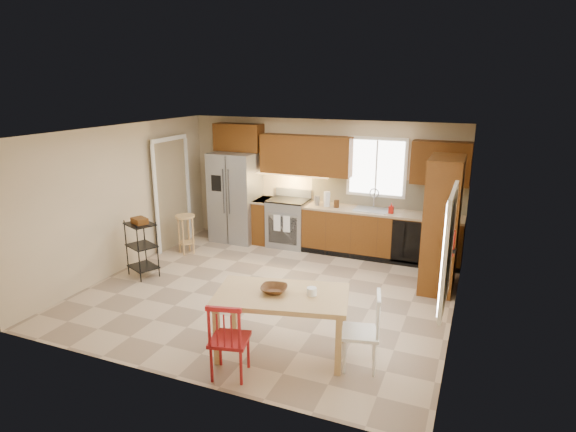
% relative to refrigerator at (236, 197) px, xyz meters
% --- Properties ---
extents(floor, '(5.50, 5.50, 0.00)m').
position_rel_refrigerator_xyz_m(floor, '(1.70, -2.12, -0.91)').
color(floor, tan).
rests_on(floor, ground).
extents(ceiling, '(5.50, 5.00, 0.02)m').
position_rel_refrigerator_xyz_m(ceiling, '(1.70, -2.12, 1.59)').
color(ceiling, silver).
rests_on(ceiling, ground).
extents(wall_back, '(5.50, 0.02, 2.50)m').
position_rel_refrigerator_xyz_m(wall_back, '(1.70, 0.38, 0.34)').
color(wall_back, '#CCB793').
rests_on(wall_back, ground).
extents(wall_front, '(5.50, 0.02, 2.50)m').
position_rel_refrigerator_xyz_m(wall_front, '(1.70, -4.62, 0.34)').
color(wall_front, '#CCB793').
rests_on(wall_front, ground).
extents(wall_left, '(0.02, 5.00, 2.50)m').
position_rel_refrigerator_xyz_m(wall_left, '(-1.05, -2.12, 0.34)').
color(wall_left, '#CCB793').
rests_on(wall_left, ground).
extents(wall_right, '(0.02, 5.00, 2.50)m').
position_rel_refrigerator_xyz_m(wall_right, '(4.45, -2.12, 0.34)').
color(wall_right, '#CCB793').
rests_on(wall_right, ground).
extents(refrigerator, '(0.92, 0.75, 1.82)m').
position_rel_refrigerator_xyz_m(refrigerator, '(0.00, 0.00, 0.00)').
color(refrigerator, gray).
rests_on(refrigerator, floor).
extents(range_stove, '(0.76, 0.63, 0.92)m').
position_rel_refrigerator_xyz_m(range_stove, '(1.15, 0.06, -0.45)').
color(range_stove, gray).
rests_on(range_stove, floor).
extents(base_cabinet_narrow, '(0.30, 0.60, 0.90)m').
position_rel_refrigerator_xyz_m(base_cabinet_narrow, '(0.60, 0.08, -0.46)').
color(base_cabinet_narrow, '#5B3310').
rests_on(base_cabinet_narrow, floor).
extents(base_cabinet_run, '(2.92, 0.60, 0.90)m').
position_rel_refrigerator_xyz_m(base_cabinet_run, '(2.99, 0.08, -0.46)').
color(base_cabinet_run, '#5B3310').
rests_on(base_cabinet_run, floor).
extents(dishwasher, '(0.60, 0.02, 0.78)m').
position_rel_refrigerator_xyz_m(dishwasher, '(3.55, -0.22, -0.46)').
color(dishwasher, black).
rests_on(dishwasher, floor).
extents(backsplash, '(2.92, 0.03, 0.55)m').
position_rel_refrigerator_xyz_m(backsplash, '(2.99, 0.36, 0.27)').
color(backsplash, beige).
rests_on(backsplash, wall_back).
extents(upper_over_fridge, '(1.00, 0.35, 0.55)m').
position_rel_refrigerator_xyz_m(upper_over_fridge, '(0.00, 0.20, 1.19)').
color(upper_over_fridge, '#5E350F').
rests_on(upper_over_fridge, wall_back).
extents(upper_left_block, '(1.80, 0.35, 0.75)m').
position_rel_refrigerator_xyz_m(upper_left_block, '(1.45, 0.20, 0.92)').
color(upper_left_block, '#5E350F').
rests_on(upper_left_block, wall_back).
extents(upper_right_block, '(1.00, 0.35, 0.75)m').
position_rel_refrigerator_xyz_m(upper_right_block, '(3.95, 0.20, 0.92)').
color(upper_right_block, '#5E350F').
rests_on(upper_right_block, wall_back).
extents(window_back, '(1.12, 0.04, 1.12)m').
position_rel_refrigerator_xyz_m(window_back, '(2.80, 0.35, 0.74)').
color(window_back, white).
rests_on(window_back, wall_back).
extents(sink, '(0.62, 0.46, 0.16)m').
position_rel_refrigerator_xyz_m(sink, '(2.80, 0.08, -0.05)').
color(sink, gray).
rests_on(sink, base_cabinet_run).
extents(undercab_glow, '(1.60, 0.30, 0.01)m').
position_rel_refrigerator_xyz_m(undercab_glow, '(1.15, 0.17, 0.52)').
color(undercab_glow, '#FFBF66').
rests_on(undercab_glow, wall_back).
extents(soap_bottle, '(0.09, 0.09, 0.19)m').
position_rel_refrigerator_xyz_m(soap_bottle, '(3.18, -0.02, 0.09)').
color(soap_bottle, '#AC140B').
rests_on(soap_bottle, base_cabinet_run).
extents(paper_towel, '(0.12, 0.12, 0.28)m').
position_rel_refrigerator_xyz_m(paper_towel, '(1.95, 0.03, 0.13)').
color(paper_towel, white).
rests_on(paper_towel, base_cabinet_run).
extents(canister_steel, '(0.11, 0.11, 0.18)m').
position_rel_refrigerator_xyz_m(canister_steel, '(1.75, 0.03, 0.08)').
color(canister_steel, gray).
rests_on(canister_steel, base_cabinet_run).
extents(canister_wood, '(0.10, 0.10, 0.14)m').
position_rel_refrigerator_xyz_m(canister_wood, '(2.15, -0.00, 0.06)').
color(canister_wood, '#4C2F14').
rests_on(canister_wood, base_cabinet_run).
extents(pantry, '(0.50, 0.95, 2.10)m').
position_rel_refrigerator_xyz_m(pantry, '(4.13, -0.93, 0.14)').
color(pantry, '#5B3310').
rests_on(pantry, floor).
extents(fire_extinguisher, '(0.12, 0.12, 0.36)m').
position_rel_refrigerator_xyz_m(fire_extinguisher, '(4.33, -1.98, 0.19)').
color(fire_extinguisher, '#AC140B').
rests_on(fire_extinguisher, wall_right).
extents(window_right, '(0.04, 1.02, 1.32)m').
position_rel_refrigerator_xyz_m(window_right, '(4.38, -3.27, 0.54)').
color(window_right, white).
rests_on(window_right, wall_right).
extents(doorway, '(0.04, 0.95, 2.10)m').
position_rel_refrigerator_xyz_m(doorway, '(-0.97, -0.82, 0.14)').
color(doorway, '#8C7A59').
rests_on(doorway, wall_left).
extents(dining_table, '(1.72, 1.21, 0.76)m').
position_rel_refrigerator_xyz_m(dining_table, '(2.59, -3.66, -0.53)').
color(dining_table, tan).
rests_on(dining_table, floor).
extents(chair_red, '(0.52, 0.52, 0.92)m').
position_rel_refrigerator_xyz_m(chair_red, '(2.24, -4.31, -0.45)').
color(chair_red, maroon).
rests_on(chair_red, floor).
extents(chair_white, '(0.52, 0.52, 0.92)m').
position_rel_refrigerator_xyz_m(chair_white, '(3.54, -3.61, -0.45)').
color(chair_white, white).
rests_on(chair_white, floor).
extents(table_bowl, '(0.38, 0.38, 0.08)m').
position_rel_refrigerator_xyz_m(table_bowl, '(2.49, -3.66, -0.14)').
color(table_bowl, '#4C2F14').
rests_on(table_bowl, dining_table).
extents(table_jar, '(0.14, 0.14, 0.13)m').
position_rel_refrigerator_xyz_m(table_jar, '(2.93, -3.56, -0.11)').
color(table_jar, white).
rests_on(table_jar, dining_table).
extents(bar_stool, '(0.40, 0.40, 0.75)m').
position_rel_refrigerator_xyz_m(bar_stool, '(-0.48, -1.12, -0.53)').
color(bar_stool, tan).
rests_on(bar_stool, floor).
extents(utility_cart, '(0.60, 0.54, 0.97)m').
position_rel_refrigerator_xyz_m(utility_cart, '(-0.53, -2.34, -0.43)').
color(utility_cart, black).
rests_on(utility_cart, floor).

